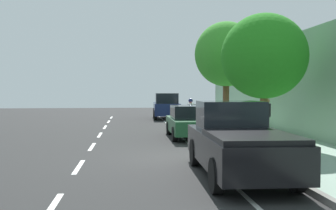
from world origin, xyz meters
The scene contains 13 objects.
ground centered at (0.00, 0.00, 0.00)m, with size 74.38×74.38×0.00m, color #2A2A2A.
sidewalk centered at (4.14, 0.00, 0.08)m, with size 3.77×46.49×0.15m, color #95B09F.
curb_edge centered at (2.17, 0.00, 0.08)m, with size 0.16×46.49×0.15m, color gray.
lane_stripe_centre centered at (-3.25, -1.14, 0.00)m, with size 0.14×44.20×0.01m.
lane_stripe_bike_edge centered at (0.70, 0.00, 0.00)m, with size 0.12×46.49×0.01m, color white.
parked_pickup_black_second centered at (1.05, -2.84, 0.90)m, with size 2.10×5.33×1.95m.
parked_sedan_green_mid centered at (1.01, 5.69, 0.75)m, with size 1.85×4.40×1.52m.
parked_suv_dark_blue_far centered at (1.06, 18.11, 1.03)m, with size 2.10×4.76×1.99m.
bicycle_at_curb centered at (1.71, 11.50, 0.39)m, with size 1.48×1.04×0.78m.
cyclist_with_backpack centered at (1.93, 11.06, 1.06)m, with size 0.50×0.59×1.73m.
street_tree_near_cyclist centered at (3.44, 2.13, 3.56)m, with size 3.33×3.33×5.07m.
street_tree_mid_block centered at (3.44, 8.37, 4.17)m, with size 3.40×3.40×5.78m.
pedestrian_on_phone centered at (4.69, 5.37, 1.12)m, with size 0.24×0.62×1.71m.
Camera 1 is at (-1.75, -13.20, 2.28)m, focal length 43.38 mm.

